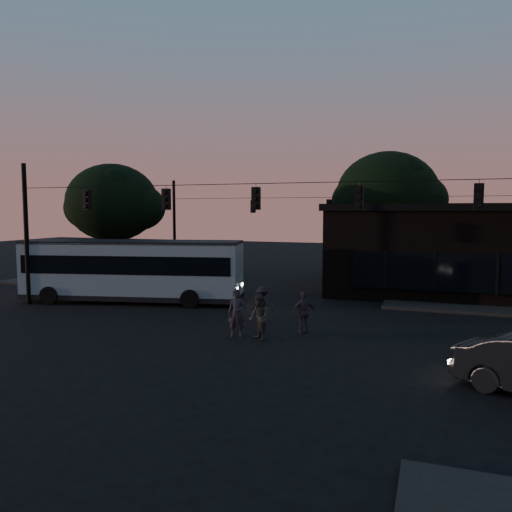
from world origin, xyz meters
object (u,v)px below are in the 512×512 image
(bus, at_px, (133,268))
(pedestrian_b, at_px, (259,318))
(building, at_px, (461,249))
(pedestrian_a, at_px, (237,313))
(pedestrian_d, at_px, (262,304))
(pedestrian_c, at_px, (304,312))

(bus, height_order, pedestrian_b, bus)
(building, distance_m, pedestrian_a, 17.21)
(bus, distance_m, pedestrian_d, 8.77)
(building, xyz_separation_m, pedestrian_d, (-8.72, -11.90, -1.89))
(pedestrian_b, relative_size, pedestrian_d, 1.09)
(pedestrian_a, bearing_deg, pedestrian_d, 73.81)
(bus, bearing_deg, pedestrian_d, -28.27)
(pedestrian_a, distance_m, pedestrian_b, 1.05)
(building, bearing_deg, pedestrian_a, -121.15)
(pedestrian_c, bearing_deg, pedestrian_b, 16.25)
(bus, relative_size, pedestrian_d, 7.49)
(pedestrian_a, relative_size, pedestrian_c, 1.11)
(pedestrian_d, bearing_deg, pedestrian_a, 91.11)
(pedestrian_a, bearing_deg, building, 45.50)
(pedestrian_d, bearing_deg, building, -122.27)
(bus, distance_m, pedestrian_c, 11.29)
(bus, distance_m, pedestrian_b, 10.74)
(building, relative_size, pedestrian_c, 8.90)
(building, distance_m, pedestrian_b, 16.92)
(pedestrian_a, distance_m, pedestrian_c, 2.78)
(bus, bearing_deg, pedestrian_c, -31.61)
(building, xyz_separation_m, bus, (-17.09, -9.52, -0.81))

